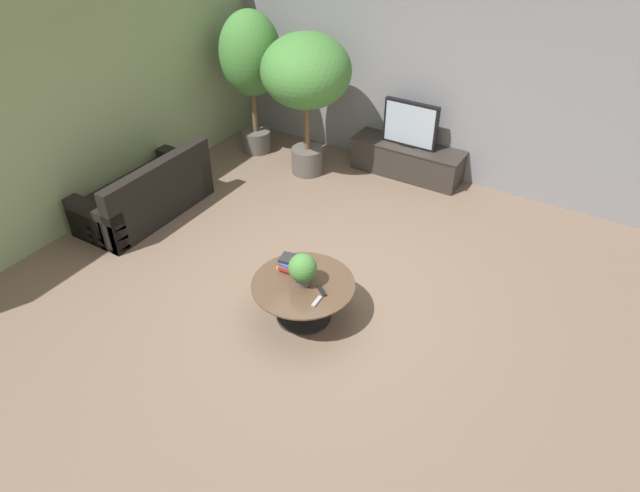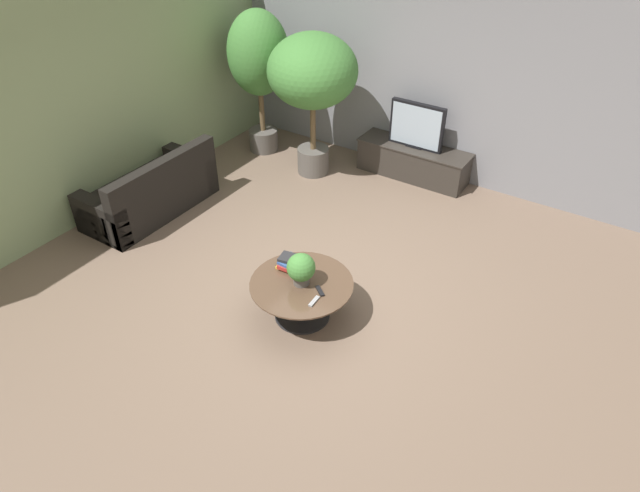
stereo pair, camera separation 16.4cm
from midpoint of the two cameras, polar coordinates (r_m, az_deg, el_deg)
The scene contains 13 objects.
ground_plane at distance 6.50m, azimuth -0.51°, elevation -3.92°, with size 24.00×24.00×0.00m, color brown.
back_wall_stone at distance 8.34m, azimuth 12.49°, elevation 16.57°, with size 7.40×0.12×3.00m, color slate.
side_wall_left at distance 7.90m, azimuth -20.45°, elevation 14.07°, with size 0.12×7.40×3.00m, color gray.
media_console at distance 8.59m, azimuth 9.84°, elevation 8.38°, with size 1.65×0.50×0.49m.
television at distance 8.35m, azimuth 10.22°, elevation 11.74°, with size 0.81×0.13×0.65m.
coffee_table at distance 5.92m, azimuth -1.04°, elevation -4.71°, with size 1.07×1.07×0.45m.
couch_by_wall at distance 7.92m, azimuth -15.94°, elevation 5.14°, with size 0.84×1.79×0.84m.
potted_palm_tall at distance 8.86m, azimuth -5.61°, elevation 18.09°, with size 0.91×0.91×2.17m.
potted_palm_corner at distance 8.11m, azimuth -0.15°, elevation 16.65°, with size 1.25×1.25×2.05m.
potted_plant_tabletop at distance 5.71m, azimuth -1.09°, elevation -2.26°, with size 0.29×0.29×0.35m.
book_stack at distance 6.01m, azimuth -2.27°, elevation -1.59°, with size 0.25×0.28×0.13m.
remote_black at distance 5.72m, azimuth 0.81°, elevation -4.53°, with size 0.04×0.16×0.02m, color black.
remote_silver at distance 5.60m, azimuth 0.24°, elevation -5.56°, with size 0.04×0.16×0.02m, color gray.
Camera 2 is at (2.84, -4.08, 4.19)m, focal length 32.00 mm.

